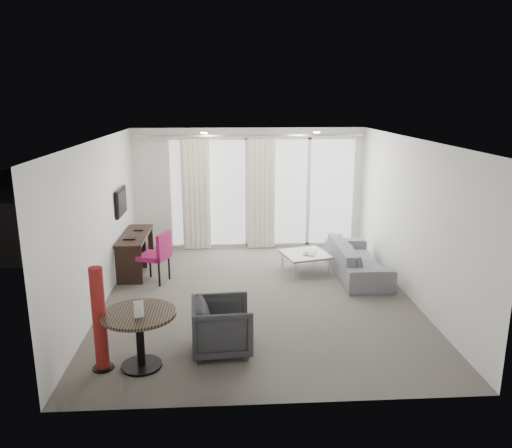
{
  "coord_description": "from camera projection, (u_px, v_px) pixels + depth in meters",
  "views": [
    {
      "loc": [
        -0.52,
        -7.73,
        3.23
      ],
      "look_at": [
        0.0,
        0.6,
        1.1
      ],
      "focal_mm": 35.0,
      "sensor_mm": 36.0,
      "label": 1
    }
  ],
  "objects": [
    {
      "name": "remote",
      "position": [
        306.0,
        255.0,
        9.36
      ],
      "size": [
        0.09,
        0.18,
        0.02
      ],
      "primitive_type": null,
      "rotation": [
        0.0,
        0.0,
        -0.22
      ],
      "color": "black",
      "rests_on": "coffee_table"
    },
    {
      "name": "coffee_table",
      "position": [
        305.0,
        262.0,
        9.47
      ],
      "size": [
        0.99,
        0.99,
        0.36
      ],
      "primitive_type": null,
      "rotation": [
        0.0,
        0.0,
        0.25
      ],
      "color": "gray",
      "rests_on": "floor"
    },
    {
      "name": "red_lamp",
      "position": [
        99.0,
        319.0,
        5.95
      ],
      "size": [
        0.34,
        0.34,
        1.31
      ],
      "primitive_type": "cylinder",
      "rotation": [
        0.0,
        0.0,
        0.36
      ],
      "color": "maroon",
      "rests_on": "floor"
    },
    {
      "name": "window_frame",
      "position": [
        263.0,
        193.0,
        10.9
      ],
      "size": [
        4.1,
        0.06,
        2.44
      ],
      "primitive_type": null,
      "color": "white",
      "rests_on": "ground"
    },
    {
      "name": "wall_front",
      "position": [
        278.0,
        292.0,
        5.09
      ],
      "size": [
        5.0,
        0.0,
        2.6
      ],
      "primitive_type": "cube",
      "color": "silver",
      "rests_on": "ground"
    },
    {
      "name": "window_panel",
      "position": [
        263.0,
        193.0,
        10.92
      ],
      "size": [
        4.0,
        0.02,
        2.38
      ],
      "primitive_type": null,
      "color": "white",
      "rests_on": "ground"
    },
    {
      "name": "round_table",
      "position": [
        140.0,
        340.0,
        6.07
      ],
      "size": [
        1.1,
        1.1,
        0.72
      ],
      "primitive_type": null,
      "rotation": [
        0.0,
        0.0,
        -0.25
      ],
      "color": "#302417",
      "rests_on": "floor"
    },
    {
      "name": "desk",
      "position": [
        136.0,
        253.0,
        9.46
      ],
      "size": [
        0.48,
        1.54,
        0.72
      ],
      "primitive_type": null,
      "color": "black",
      "rests_on": "floor"
    },
    {
      "name": "curtain_track",
      "position": [
        249.0,
        135.0,
        10.43
      ],
      "size": [
        4.8,
        0.04,
        0.04
      ],
      "primitive_type": null,
      "color": "#B2B2B7",
      "rests_on": "ceiling"
    },
    {
      "name": "desk_chair",
      "position": [
        154.0,
        257.0,
        8.88
      ],
      "size": [
        0.64,
        0.62,
        0.93
      ],
      "primitive_type": null,
      "rotation": [
        0.0,
        0.0,
        -0.36
      ],
      "color": "#93174D",
      "rests_on": "floor"
    },
    {
      "name": "tub_armchair",
      "position": [
        222.0,
        326.0,
        6.45
      ],
      "size": [
        0.81,
        0.79,
        0.7
      ],
      "primitive_type": "imported",
      "rotation": [
        0.0,
        0.0,
        1.63
      ],
      "color": "#2A2A2D",
      "rests_on": "floor"
    },
    {
      "name": "magazine",
      "position": [
        310.0,
        254.0,
        9.39
      ],
      "size": [
        0.32,
        0.36,
        0.02
      ],
      "primitive_type": null,
      "rotation": [
        0.0,
        0.0,
        -0.33
      ],
      "color": "gray",
      "rests_on": "coffee_table"
    },
    {
      "name": "curtain_right",
      "position": [
        261.0,
        194.0,
        10.76
      ],
      "size": [
        0.6,
        0.2,
        2.38
      ],
      "primitive_type": null,
      "color": "beige",
      "rests_on": "ground"
    },
    {
      "name": "tv",
      "position": [
        121.0,
        202.0,
        9.23
      ],
      "size": [
        0.05,
        0.8,
        0.5
      ],
      "primitive_type": null,
      "color": "black",
      "rests_on": "wall_left"
    },
    {
      "name": "sofa",
      "position": [
        357.0,
        259.0,
        9.27
      ],
      "size": [
        0.81,
        2.08,
        0.61
      ],
      "primitive_type": "imported",
      "rotation": [
        0.0,
        0.0,
        1.57
      ],
      "color": "slate",
      "rests_on": "floor"
    },
    {
      "name": "rattan_chair_a",
      "position": [
        267.0,
        208.0,
        12.93
      ],
      "size": [
        0.62,
        0.62,
        0.89
      ],
      "primitive_type": null,
      "rotation": [
        0.0,
        0.0,
        -0.02
      ],
      "color": "brown",
      "rests_on": "terrace_slab"
    },
    {
      "name": "menu_card",
      "position": [
        139.0,
        317.0,
        5.85
      ],
      "size": [
        0.11,
        0.05,
        0.21
      ],
      "primitive_type": null,
      "rotation": [
        0.0,
        0.0,
        0.33
      ],
      "color": "white",
      "rests_on": "round_table"
    },
    {
      "name": "downlight_b",
      "position": [
        317.0,
        132.0,
        9.29
      ],
      "size": [
        0.12,
        0.12,
        0.02
      ],
      "primitive_type": "cylinder",
      "color": "#FFE0B2",
      "rests_on": "ceiling"
    },
    {
      "name": "downlight_a",
      "position": [
        204.0,
        133.0,
        9.16
      ],
      "size": [
        0.12,
        0.12,
        0.02
      ],
      "primitive_type": "cylinder",
      "color": "#FFE0B2",
      "rests_on": "ceiling"
    },
    {
      "name": "balustrade",
      "position": [
        255.0,
        198.0,
        13.96
      ],
      "size": [
        5.5,
        0.06,
        1.05
      ],
      "primitive_type": null,
      "color": "#B2B2B7",
      "rests_on": "terrace_slab"
    },
    {
      "name": "floor",
      "position": [
        258.0,
        297.0,
        8.31
      ],
      "size": [
        5.0,
        6.0,
        0.0
      ],
      "primitive_type": "cube",
      "color": "#5A554E",
      "rests_on": "ground"
    },
    {
      "name": "wall_right",
      "position": [
        411.0,
        219.0,
        8.14
      ],
      "size": [
        0.0,
        6.0,
        2.6
      ],
      "primitive_type": "cube",
      "color": "silver",
      "rests_on": "ground"
    },
    {
      "name": "rattan_table",
      "position": [
        292.0,
        215.0,
        12.81
      ],
      "size": [
        0.65,
        0.65,
        0.56
      ],
      "primitive_type": null,
      "rotation": [
        0.0,
        0.0,
        -0.19
      ],
      "color": "brown",
      "rests_on": "terrace_slab"
    },
    {
      "name": "rattan_chair_b",
      "position": [
        332.0,
        208.0,
        13.12
      ],
      "size": [
        0.72,
        0.72,
        0.8
      ],
      "primitive_type": null,
      "rotation": [
        0.0,
        0.0,
        0.41
      ],
      "color": "brown",
      "rests_on": "terrace_slab"
    },
    {
      "name": "terrace_slab",
      "position": [
        258.0,
        230.0,
        12.69
      ],
      "size": [
        5.6,
        3.0,
        0.12
      ],
      "primitive_type": "cube",
      "color": "#4D4D50",
      "rests_on": "ground"
    },
    {
      "name": "wall_left",
      "position": [
        100.0,
        224.0,
        7.84
      ],
      "size": [
        0.0,
        6.0,
        2.6
      ],
      "primitive_type": "cube",
      "color": "silver",
      "rests_on": "ground"
    },
    {
      "name": "ceiling",
      "position": [
        258.0,
        139.0,
        7.67
      ],
      "size": [
        5.0,
        6.0,
        0.0
      ],
      "primitive_type": "cube",
      "color": "white",
      "rests_on": "ground"
    },
    {
      "name": "curtain_left",
      "position": [
        196.0,
        195.0,
        10.67
      ],
      "size": [
        0.6,
        0.2,
        2.38
      ],
      "primitive_type": null,
      "color": "beige",
      "rests_on": "ground"
    }
  ]
}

